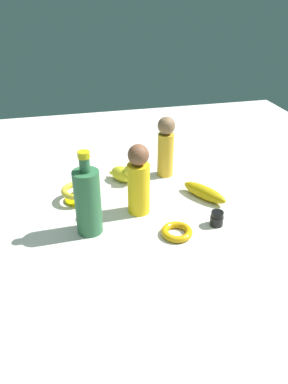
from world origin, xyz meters
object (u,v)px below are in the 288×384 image
Objects in this scene: nail_polish_jar at (217,218)px; bottle_tall at (88,201)px; bangle at (177,232)px; bowl at (77,193)px; banana at (204,192)px; person_figure_adult at (139,180)px; person_figure_child at (166,146)px; cat_figurine at (125,173)px.

bottle_tall is (-0.38, 0.06, 0.08)m from nail_polish_jar.
bangle is at bearing -17.79° from bottle_tall.
bowl reaches higher than banana.
banana is at bearing 13.80° from bottle_tall.
person_figure_adult reaches higher than person_figure_child.
nail_polish_jar is 0.20× the size of person_figure_child.
bowl is at bearing -161.39° from person_figure_child.
cat_figurine is 0.32m from bottle_tall.
person_figure_child is at bearing 6.80° from cat_figurine.
person_figure_adult is at bearing 149.29° from nail_polish_jar.
cat_figurine is at bearing 104.05° from bangle.
bottle_tall is (-0.16, -0.07, -0.01)m from person_figure_adult.
banana is 0.16m from nail_polish_jar.
bangle is (0.24, -0.08, -0.09)m from bottle_tall.
bowl is 0.47× the size of person_figure_child.
bowl is 0.46× the size of person_figure_adult.
person_figure_child is at bearing 171.33° from banana.
bowl is (-0.18, -0.09, -0.01)m from cat_figurine.
person_figure_child is (0.31, 0.29, 0.01)m from bottle_tall.
nail_polish_jar is at bearing -38.76° from banana.
person_figure_child is (0.34, 0.11, 0.09)m from bowl.
person_figure_adult is at bearing -30.84° from bowl.
bowl is 1.16× the size of bangle.
banana is at bearing 49.00° from bangle.
bowl is at bearing 97.09° from bottle_tall.
person_figure_adult is 0.90× the size of bottle_tall.
cat_figurine is 1.01× the size of bowl.
bowl is 0.23m from person_figure_adult.
person_figure_child reaches higher than bowl.
person_figure_child is (-0.08, 0.20, 0.09)m from banana.
bottle_tall is at bearing -119.55° from cat_figurine.
person_figure_adult is 0.25m from banana.
person_figure_adult is at bearing 23.03° from bottle_tall.
nail_polish_jar is at bearing -79.97° from person_figure_child.
bottle_tall is 0.27m from bangle.
banana is at bearing 6.86° from person_figure_adult.
bowl is at bearing -152.03° from cat_figurine.
bowl is at bearing -132.55° from banana.
banana is 0.42m from bottle_tall.
banana is at bearing 82.64° from nail_polish_jar.
bottle_tall is (-0.40, -0.10, 0.08)m from banana.
bowl is 0.62× the size of banana.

